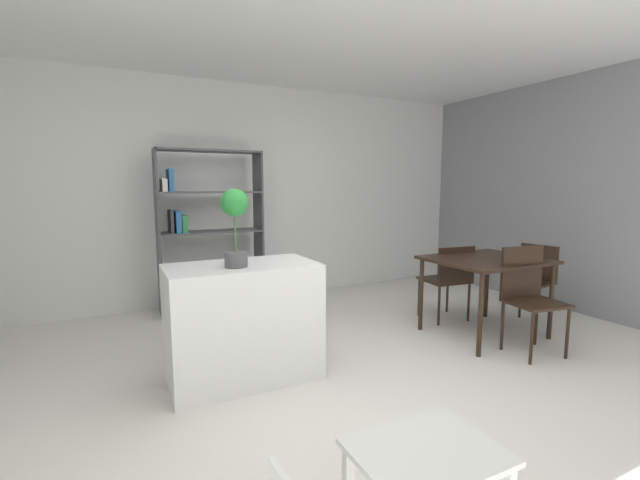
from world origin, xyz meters
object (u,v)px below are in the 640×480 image
at_px(child_table, 426,467).
at_px(dining_chair_window_side, 533,276).
at_px(dining_chair_near, 528,290).
at_px(dining_table, 486,266).
at_px(kitchen_island, 243,322).
at_px(potted_plant_on_island, 235,219).
at_px(open_bookshelf, 202,235).
at_px(dining_chair_far, 450,276).

xyz_separation_m(child_table, dining_chair_window_side, (2.99, 1.74, 0.16)).
bearing_deg(dining_chair_near, dining_table, 100.24).
relative_size(kitchen_island, dining_table, 1.05).
distance_m(potted_plant_on_island, child_table, 2.02).
bearing_deg(dining_chair_window_side, open_bookshelf, -131.70).
height_order(kitchen_island, dining_chair_window_side, kitchen_island).
bearing_deg(dining_chair_near, dining_chair_window_side, 42.40).
bearing_deg(dining_chair_window_side, child_table, -67.87).
xyz_separation_m(dining_table, dining_chair_near, (0.01, -0.48, -0.13)).
xyz_separation_m(child_table, dining_table, (2.24, 1.73, 0.33)).
bearing_deg(dining_chair_window_side, dining_chair_far, -129.96).
relative_size(child_table, dining_chair_near, 0.61).
xyz_separation_m(open_bookshelf, dining_chair_far, (2.37, -1.61, -0.41)).
distance_m(kitchen_island, dining_chair_far, 2.48).
xyz_separation_m(child_table, dining_chair_far, (2.24, 2.21, 0.14)).
bearing_deg(child_table, kitchen_island, 96.62).
bearing_deg(potted_plant_on_island, dining_chair_near, -12.05).
bearing_deg(child_table, dining_chair_window_side, 30.24).
bearing_deg(kitchen_island, dining_chair_near, -14.00).
bearing_deg(dining_chair_far, dining_chair_window_side, 154.12).
xyz_separation_m(kitchen_island, dining_chair_far, (2.45, 0.34, 0.06)).
height_order(dining_table, dining_chair_window_side, dining_chair_window_side).
bearing_deg(dining_chair_near, dining_chair_far, 99.96).
bearing_deg(kitchen_island, open_bookshelf, 87.66).
xyz_separation_m(potted_plant_on_island, open_bookshelf, (0.14, 2.02, -0.34)).
height_order(open_bookshelf, dining_table, open_bookshelf).
relative_size(kitchen_island, dining_chair_near, 1.19).
xyz_separation_m(open_bookshelf, dining_table, (2.38, -2.09, -0.22)).
height_order(kitchen_island, open_bookshelf, open_bookshelf).
relative_size(dining_chair_window_side, dining_chair_far, 1.01).
relative_size(potted_plant_on_island, dining_chair_far, 0.68).
height_order(dining_table, dining_chair_near, dining_chair_near).
bearing_deg(potted_plant_on_island, dining_chair_window_side, -0.91).
bearing_deg(dining_table, dining_chair_far, 91.15).
relative_size(kitchen_island, child_table, 1.93).
bearing_deg(dining_table, dining_chair_near, -88.29).
bearing_deg(child_table, dining_chair_near, 29.01).
xyz_separation_m(open_bookshelf, dining_chair_window_side, (3.13, -2.08, -0.40)).
distance_m(kitchen_island, dining_table, 2.48).
height_order(dining_chair_near, dining_chair_window_side, dining_chair_near).
relative_size(open_bookshelf, dining_table, 1.78).
bearing_deg(open_bookshelf, dining_chair_window_side, -33.59).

